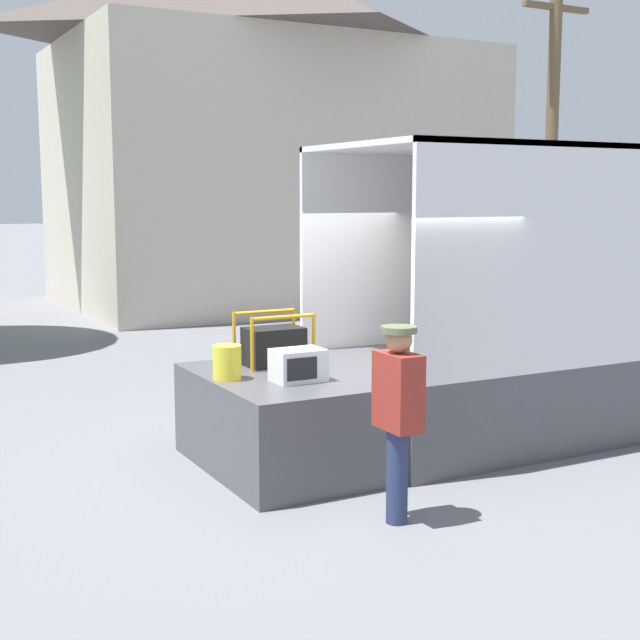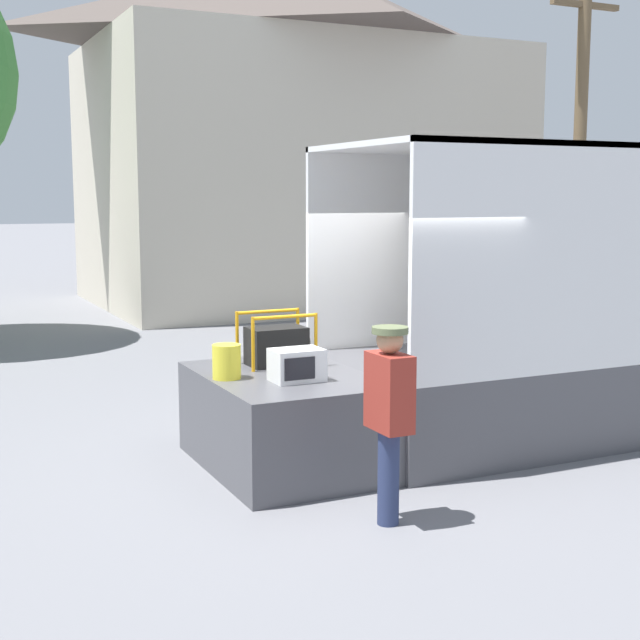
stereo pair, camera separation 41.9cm
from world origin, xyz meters
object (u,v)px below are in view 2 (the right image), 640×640
object	(u,v)px
portable_generator	(278,345)
utility_pole	(580,143)
box_truck	(621,346)
worker_person	(389,405)
microwave	(297,365)
orange_bucket	(227,362)

from	to	relation	value
portable_generator	utility_pole	size ratio (longest dim) A/B	0.10
box_truck	worker_person	world-z (taller)	box_truck
box_truck	microwave	bearing A→B (deg)	-175.40
microwave	portable_generator	distance (m)	0.85
portable_generator	orange_bucket	bearing A→B (deg)	-148.77
worker_person	utility_pole	world-z (taller)	utility_pole
worker_person	utility_pole	distance (m)	14.08
portable_generator	orange_bucket	distance (m)	0.85
microwave	utility_pole	distance (m)	13.26
portable_generator	worker_person	world-z (taller)	worker_person
microwave	portable_generator	world-z (taller)	portable_generator
worker_person	orange_bucket	bearing A→B (deg)	111.47
orange_bucket	box_truck	bearing A→B (deg)	-0.44
box_truck	worker_person	size ratio (longest dim) A/B	3.96
orange_bucket	utility_pole	world-z (taller)	utility_pole
portable_generator	orange_bucket	world-z (taller)	portable_generator
microwave	orange_bucket	size ratio (longest dim) A/B	1.45
microwave	utility_pole	world-z (taller)	utility_pole
box_truck	utility_pole	size ratio (longest dim) A/B	0.89
box_truck	microwave	world-z (taller)	box_truck
portable_generator	worker_person	xyz separation A→B (m)	(0.01, -2.31, -0.14)
orange_bucket	worker_person	xyz separation A→B (m)	(0.74, -1.87, -0.10)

